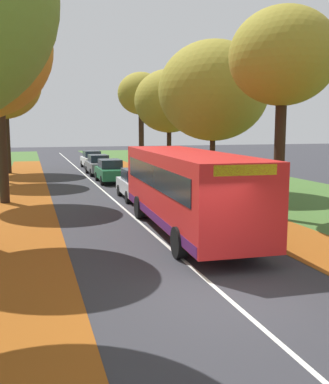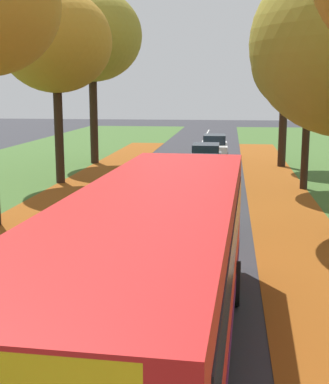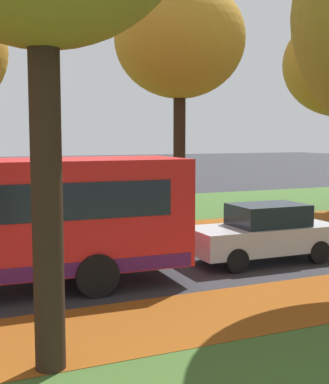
{
  "view_description": "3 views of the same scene",
  "coord_description": "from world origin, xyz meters",
  "px_view_note": "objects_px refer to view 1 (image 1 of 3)",
  "views": [
    {
      "loc": [
        -4.21,
        -8.97,
        3.9
      ],
      "look_at": [
        0.74,
        7.56,
        1.38
      ],
      "focal_mm": 42.0,
      "sensor_mm": 36.0,
      "label": 1
    },
    {
      "loc": [
        2.42,
        -1.64,
        4.58
      ],
      "look_at": [
        0.69,
        12.41,
        1.85
      ],
      "focal_mm": 50.0,
      "sensor_mm": 36.0,
      "label": 2
    },
    {
      "loc": [
        13.57,
        6.02,
        3.51
      ],
      "look_at": [
        -0.7,
        12.45,
        1.86
      ],
      "focal_mm": 50.0,
      "sensor_mm": 36.0,
      "label": 3
    }
  ],
  "objects_px": {
    "tree_right_near": "(283,58)",
    "car_silver_lead": "(138,184)",
    "bus": "(186,187)",
    "car_grey_third_in_line": "(99,165)",
    "tree_left_far": "(1,83)",
    "tree_right_far": "(169,101)",
    "tree_right_mid": "(213,91)",
    "car_green_following": "(110,171)",
    "car_white_fourth_in_line": "(92,159)",
    "tree_right_distant": "(141,94)",
    "tree_left_distant": "(4,79)"
  },
  "relations": [
    {
      "from": "bus",
      "to": "car_white_fourth_in_line",
      "type": "bearing_deg",
      "value": 89.7
    },
    {
      "from": "tree_left_distant",
      "to": "bus",
      "type": "xyz_separation_m",
      "value": [
        7.27,
        -24.45,
        -6.02
      ]
    },
    {
      "from": "tree_right_near",
      "to": "tree_left_distant",
      "type": "bearing_deg",
      "value": 116.81
    },
    {
      "from": "tree_left_far",
      "to": "tree_right_mid",
      "type": "xyz_separation_m",
      "value": [
        12.04,
        -8.09,
        -0.85
      ]
    },
    {
      "from": "tree_right_near",
      "to": "bus",
      "type": "relative_size",
      "value": 0.83
    },
    {
      "from": "tree_right_mid",
      "to": "tree_right_near",
      "type": "bearing_deg",
      "value": -92.46
    },
    {
      "from": "tree_right_near",
      "to": "car_grey_third_in_line",
      "type": "height_order",
      "value": "tree_right_near"
    },
    {
      "from": "car_silver_lead",
      "to": "car_grey_third_in_line",
      "type": "height_order",
      "value": "same"
    },
    {
      "from": "tree_right_far",
      "to": "car_grey_third_in_line",
      "type": "bearing_deg",
      "value": 139.05
    },
    {
      "from": "car_silver_lead",
      "to": "tree_left_distant",
      "type": "bearing_deg",
      "value": 114.09
    },
    {
      "from": "car_grey_third_in_line",
      "to": "car_white_fourth_in_line",
      "type": "bearing_deg",
      "value": 87.37
    },
    {
      "from": "tree_right_distant",
      "to": "car_grey_third_in_line",
      "type": "distance_m",
      "value": 8.08
    },
    {
      "from": "tree_right_far",
      "to": "bus",
      "type": "bearing_deg",
      "value": -105.22
    },
    {
      "from": "tree_left_far",
      "to": "tree_right_distant",
      "type": "bearing_deg",
      "value": 31.92
    },
    {
      "from": "tree_right_far",
      "to": "tree_right_distant",
      "type": "relative_size",
      "value": 0.93
    },
    {
      "from": "bus",
      "to": "tree_right_distant",
      "type": "bearing_deg",
      "value": 80.06
    },
    {
      "from": "tree_left_far",
      "to": "tree_right_distant",
      "type": "height_order",
      "value": "tree_left_far"
    },
    {
      "from": "bus",
      "to": "car_grey_third_in_line",
      "type": "height_order",
      "value": "bus"
    },
    {
      "from": "tree_right_near",
      "to": "car_white_fourth_in_line",
      "type": "distance_m",
      "value": 27.15
    },
    {
      "from": "tree_right_mid",
      "to": "car_grey_third_in_line",
      "type": "relative_size",
      "value": 2.09
    },
    {
      "from": "tree_right_distant",
      "to": "bus",
      "type": "bearing_deg",
      "value": -99.94
    },
    {
      "from": "tree_left_far",
      "to": "tree_right_near",
      "type": "distance_m",
      "value": 19.91
    },
    {
      "from": "car_green_following",
      "to": "car_silver_lead",
      "type": "bearing_deg",
      "value": -88.65
    },
    {
      "from": "tree_left_far",
      "to": "car_green_following",
      "type": "distance_m",
      "value": 9.38
    },
    {
      "from": "tree_right_distant",
      "to": "car_green_following",
      "type": "relative_size",
      "value": 2.07
    },
    {
      "from": "car_grey_third_in_line",
      "to": "car_silver_lead",
      "type": "bearing_deg",
      "value": -89.12
    },
    {
      "from": "tree_right_mid",
      "to": "car_grey_third_in_line",
      "type": "xyz_separation_m",
      "value": [
        -5.01,
        11.97,
        -5.13
      ]
    },
    {
      "from": "car_grey_third_in_line",
      "to": "car_white_fourth_in_line",
      "type": "height_order",
      "value": "same"
    },
    {
      "from": "tree_right_near",
      "to": "car_silver_lead",
      "type": "relative_size",
      "value": 2.05
    },
    {
      "from": "tree_right_far",
      "to": "car_white_fourth_in_line",
      "type": "height_order",
      "value": "tree_right_far"
    },
    {
      "from": "tree_right_mid",
      "to": "tree_right_far",
      "type": "bearing_deg",
      "value": 91.84
    },
    {
      "from": "car_grey_third_in_line",
      "to": "car_white_fourth_in_line",
      "type": "relative_size",
      "value": 1.0
    },
    {
      "from": "tree_right_far",
      "to": "car_silver_lead",
      "type": "xyz_separation_m",
      "value": [
        -4.56,
        -8.91,
        -4.96
      ]
    },
    {
      "from": "car_white_fourth_in_line",
      "to": "car_grey_third_in_line",
      "type": "bearing_deg",
      "value": -92.63
    },
    {
      "from": "tree_left_distant",
      "to": "car_white_fourth_in_line",
      "type": "height_order",
      "value": "tree_left_distant"
    },
    {
      "from": "tree_left_far",
      "to": "car_grey_third_in_line",
      "type": "height_order",
      "value": "tree_left_far"
    },
    {
      "from": "car_green_following",
      "to": "tree_right_distant",
      "type": "bearing_deg",
      "value": 63.36
    },
    {
      "from": "tree_right_near",
      "to": "car_grey_third_in_line",
      "type": "xyz_separation_m",
      "value": [
        -4.67,
        20.0,
        -5.85
      ]
    },
    {
      "from": "tree_right_far",
      "to": "tree_right_distant",
      "type": "distance_m",
      "value": 7.45
    },
    {
      "from": "tree_left_far",
      "to": "car_silver_lead",
      "type": "relative_size",
      "value": 2.17
    },
    {
      "from": "tree_right_far",
      "to": "car_silver_lead",
      "type": "distance_m",
      "value": 11.17
    },
    {
      "from": "tree_right_distant",
      "to": "car_white_fourth_in_line",
      "type": "bearing_deg",
      "value": 144.87
    },
    {
      "from": "tree_left_far",
      "to": "bus",
      "type": "distance_m",
      "value": 19.34
    },
    {
      "from": "tree_right_mid",
      "to": "car_green_following",
      "type": "xyz_separation_m",
      "value": [
        -4.99,
        6.47,
        -5.13
      ]
    },
    {
      "from": "bus",
      "to": "car_silver_lead",
      "type": "height_order",
      "value": "bus"
    },
    {
      "from": "tree_right_near",
      "to": "car_green_following",
      "type": "relative_size",
      "value": 2.06
    },
    {
      "from": "tree_right_distant",
      "to": "car_grey_third_in_line",
      "type": "relative_size",
      "value": 2.07
    },
    {
      "from": "tree_right_far",
      "to": "tree_right_distant",
      "type": "xyz_separation_m",
      "value": [
        -0.35,
        7.37,
        0.99
      ]
    },
    {
      "from": "tree_right_far",
      "to": "car_white_fourth_in_line",
      "type": "distance_m",
      "value": 12.25
    },
    {
      "from": "tree_left_far",
      "to": "tree_right_far",
      "type": "relative_size",
      "value": 1.14
    }
  ]
}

